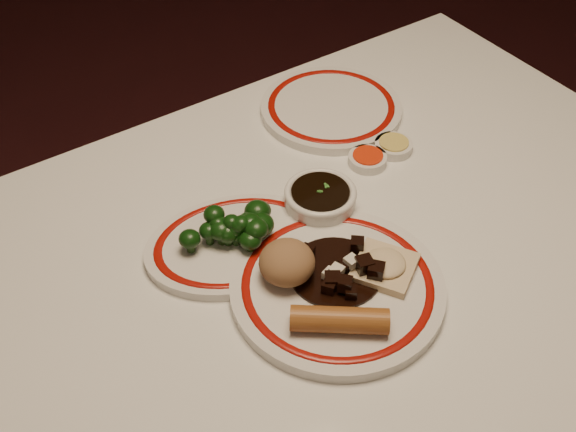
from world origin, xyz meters
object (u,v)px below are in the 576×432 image
at_px(spring_roll, 339,320).
at_px(broccoli_pile, 239,226).
at_px(broccoli_plate, 237,244).
at_px(fried_wonton, 385,266).
at_px(dining_table, 344,294).
at_px(rice_mound, 287,262).
at_px(soy_bowl, 320,201).
at_px(main_plate, 337,287).
at_px(stirfry_heap, 340,271).

relative_size(spring_roll, broccoli_pile, 0.86).
bearing_deg(broccoli_plate, fried_wonton, -50.25).
bearing_deg(dining_table, rice_mound, 179.92).
bearing_deg(soy_bowl, broccoli_plate, 178.37).
distance_m(spring_roll, broccoli_plate, 0.21).
xyz_separation_m(main_plate, broccoli_pile, (-0.06, 0.15, 0.03)).
relative_size(dining_table, stirfry_heap, 9.21).
bearing_deg(dining_table, broccoli_pile, 139.88).
bearing_deg(broccoli_pile, fried_wonton, -51.93).
relative_size(main_plate, spring_roll, 2.38).
xyz_separation_m(spring_roll, soy_bowl, (0.12, 0.21, -0.01)).
bearing_deg(main_plate, stirfry_heap, 42.73).
relative_size(stirfry_heap, broccoli_plate, 0.42).
height_order(dining_table, broccoli_plate, broccoli_plate).
bearing_deg(fried_wonton, rice_mound, 150.14).
bearing_deg(main_plate, soy_bowl, 62.42).
height_order(stirfry_heap, broccoli_plate, stirfry_heap).
bearing_deg(main_plate, dining_table, 41.67).
distance_m(rice_mound, broccoli_plate, 0.11).
bearing_deg(soy_bowl, spring_roll, -120.12).
relative_size(fried_wonton, stirfry_heap, 0.84).
height_order(broccoli_plate, broccoli_pile, broccoli_pile).
height_order(rice_mound, broccoli_plate, rice_mound).
xyz_separation_m(rice_mound, stirfry_heap, (0.06, -0.04, -0.02)).
distance_m(dining_table, rice_mound, 0.17).
xyz_separation_m(fried_wonton, broccoli_plate, (-0.14, 0.17, -0.02)).
relative_size(main_plate, fried_wonton, 2.72).
distance_m(broccoli_pile, soy_bowl, 0.14).
distance_m(main_plate, soy_bowl, 0.16).
bearing_deg(fried_wonton, soy_bowl, 87.23).
bearing_deg(broccoli_plate, broccoli_pile, 16.42).
xyz_separation_m(main_plate, broccoli_plate, (-0.07, 0.15, -0.00)).
bearing_deg(main_plate, fried_wonton, -14.27).
distance_m(main_plate, stirfry_heap, 0.02).
relative_size(rice_mound, spring_roll, 0.61).
height_order(dining_table, rice_mound, rice_mound).
distance_m(stirfry_heap, broccoli_pile, 0.16).
xyz_separation_m(dining_table, broccoli_pile, (-0.12, 0.10, 0.13)).
relative_size(spring_roll, fried_wonton, 1.14).
bearing_deg(soy_bowl, fried_wonton, -92.77).
bearing_deg(main_plate, spring_roll, -125.65).
xyz_separation_m(spring_roll, stirfry_heap, (0.05, 0.07, -0.01)).
height_order(fried_wonton, soy_bowl, same).
relative_size(main_plate, broccoli_plate, 0.96).
xyz_separation_m(stirfry_heap, broccoli_pile, (-0.07, 0.14, 0.01)).
distance_m(spring_roll, stirfry_heap, 0.09).
xyz_separation_m(dining_table, stirfry_heap, (-0.04, -0.04, 0.12)).
height_order(main_plate, soy_bowl, soy_bowl).
relative_size(spring_roll, soy_bowl, 1.16).
xyz_separation_m(broccoli_plate, soy_bowl, (0.15, -0.00, 0.01)).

